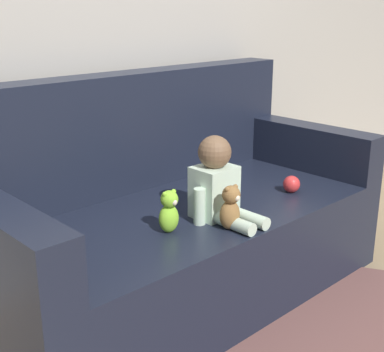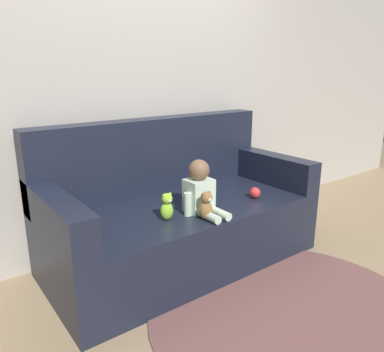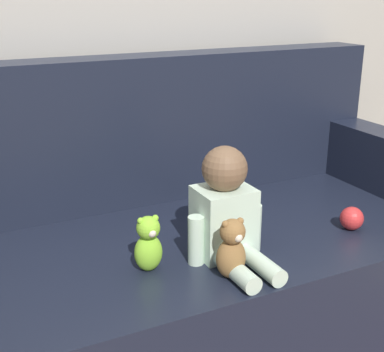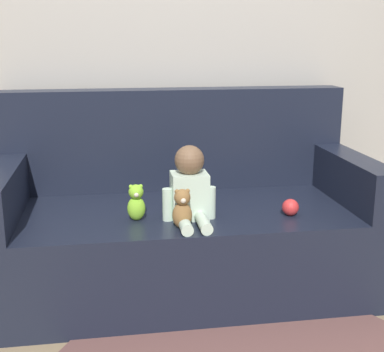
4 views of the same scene
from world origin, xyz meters
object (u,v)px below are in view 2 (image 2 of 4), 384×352
Objects in this scene: teddy_bear_brown at (206,206)px; plush_toy_side at (167,207)px; couch at (178,215)px; toy_ball at (255,193)px; person_baby at (200,191)px.

plush_toy_side is (-0.21, 0.15, -0.01)m from teddy_bear_brown.
toy_ball is (0.51, -0.31, 0.16)m from couch.
couch is 10.83× the size of plush_toy_side.
toy_ball is at bearing -3.54° from plush_toy_side.
teddy_bear_brown reaches higher than plush_toy_side.
plush_toy_side is (-0.26, 0.02, -0.06)m from person_baby.
person_baby is at bearing -4.77° from plush_toy_side.
couch is 10.26× the size of teddy_bear_brown.
plush_toy_side is at bearing 175.23° from person_baby.
toy_ball is at bearing 10.35° from teddy_bear_brown.
plush_toy_side is at bearing 143.74° from teddy_bear_brown.
couch reaches higher than person_baby.
teddy_bear_brown is at bearing -169.65° from toy_ball.
toy_ball is (0.57, 0.10, -0.05)m from teddy_bear_brown.
teddy_bear_brown is at bearing -97.97° from couch.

